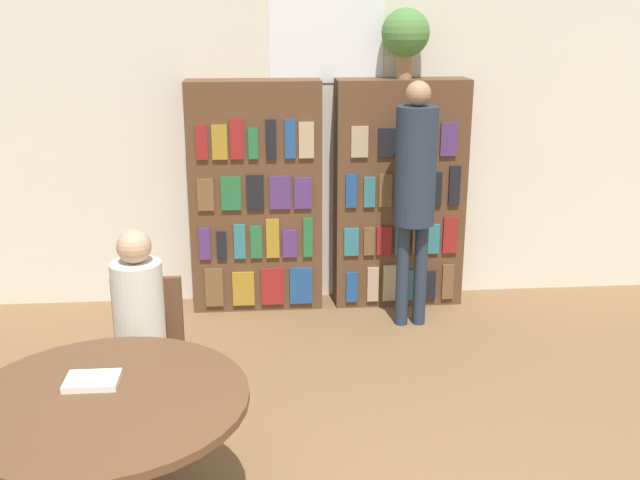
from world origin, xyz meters
name	(u,v)px	position (x,y,z in m)	size (l,w,h in m)	color
wall_back	(326,119)	(0.00, 4.01, 1.51)	(6.40, 0.07, 3.00)	beige
bookshelf_left	(256,197)	(-0.58, 3.81, 0.92)	(1.04, 0.34, 1.84)	brown
bookshelf_right	(399,194)	(0.58, 3.81, 0.92)	(1.04, 0.34, 1.84)	brown
flower_vase	(405,34)	(0.59, 3.82, 2.17)	(0.37, 0.37, 0.53)	#997047
reading_table	(107,419)	(-1.25, 0.97, 0.62)	(1.27, 1.27, 0.73)	brown
chair_left_side	(147,348)	(-1.22, 1.94, 0.50)	(0.41, 0.41, 0.90)	brown
seated_reader_left	(139,326)	(-1.22, 1.77, 0.72)	(0.29, 0.38, 1.25)	beige
librarian_standing	(415,179)	(0.60, 3.31, 1.16)	(0.31, 0.58, 1.87)	#232D3D
open_book_on_table	(92,381)	(-1.33, 1.10, 0.74)	(0.24, 0.18, 0.03)	silver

